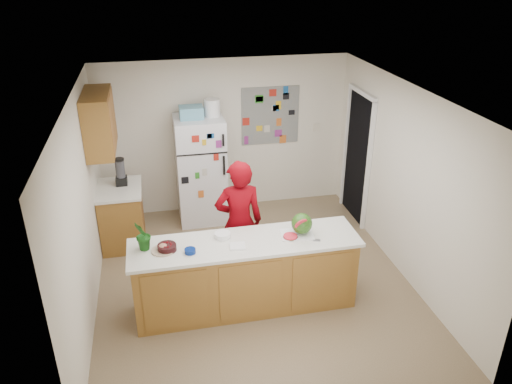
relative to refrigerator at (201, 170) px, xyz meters
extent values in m
cube|color=brown|center=(0.45, -1.88, -0.86)|extent=(4.00, 4.50, 0.02)
cube|color=beige|center=(0.45, 0.38, 0.40)|extent=(4.00, 0.02, 2.50)
cube|color=beige|center=(-1.56, -1.88, 0.40)|extent=(0.02, 4.50, 2.50)
cube|color=beige|center=(2.46, -1.88, 0.40)|extent=(0.02, 4.50, 2.50)
cube|color=white|center=(0.45, -1.88, 1.66)|extent=(4.00, 4.50, 0.02)
cube|color=black|center=(2.44, -0.43, 0.17)|extent=(0.03, 0.85, 2.04)
cube|color=brown|center=(0.25, -2.38, -0.41)|extent=(2.60, 0.62, 0.88)
cube|color=silver|center=(0.25, -2.38, 0.05)|extent=(2.68, 0.70, 0.04)
cube|color=brown|center=(-1.24, -0.53, -0.42)|extent=(0.60, 0.80, 0.86)
cube|color=silver|center=(-1.24, -0.53, 0.03)|extent=(0.64, 0.84, 0.04)
cube|color=brown|center=(-1.37, -0.58, 1.05)|extent=(0.35, 1.00, 0.80)
cube|color=silver|center=(0.00, 0.00, 0.00)|extent=(0.75, 0.70, 1.70)
cube|color=#5999B2|center=(-0.10, 0.00, 0.94)|extent=(0.35, 0.28, 0.18)
cube|color=slate|center=(1.20, 0.36, 0.70)|extent=(0.95, 0.01, 0.95)
imported|color=#650108|center=(0.29, -1.79, -0.01)|extent=(0.62, 0.41, 1.69)
cylinder|color=black|center=(-1.19, -0.42, 0.24)|extent=(0.13, 0.13, 0.38)
cube|color=white|center=(0.88, -2.36, 0.08)|extent=(0.42, 0.33, 0.01)
sphere|color=#2C5013|center=(0.94, -2.34, 0.21)|extent=(0.25, 0.25, 0.25)
cylinder|color=#BB2D32|center=(0.78, -2.41, 0.09)|extent=(0.16, 0.16, 0.02)
cylinder|color=black|center=(-0.64, -2.38, 0.11)|extent=(0.27, 0.27, 0.07)
cylinder|color=white|center=(0.01, -2.24, 0.10)|extent=(0.22, 0.22, 0.06)
cylinder|color=navy|center=(-0.39, -2.49, 0.10)|extent=(0.14, 0.14, 0.05)
cylinder|color=beige|center=(-0.69, -2.39, 0.08)|extent=(0.33, 0.33, 0.02)
cube|color=white|center=(0.14, -2.48, 0.08)|extent=(0.19, 0.17, 0.02)
cube|color=gray|center=(1.06, -2.54, 0.08)|extent=(0.09, 0.06, 0.01)
imported|color=#0C4912|center=(-0.89, -2.33, 0.26)|extent=(0.18, 0.21, 0.37)
camera|label=1|loc=(-0.66, -7.24, 3.07)|focal=35.00mm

